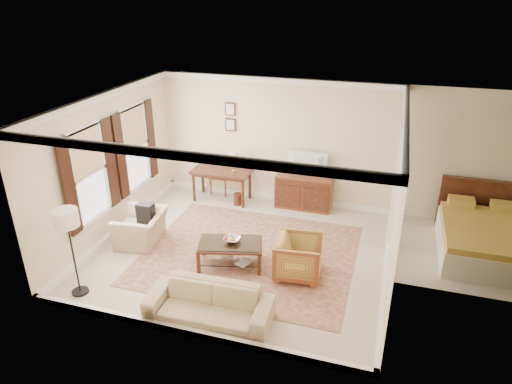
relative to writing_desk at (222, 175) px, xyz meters
The scene contains 21 objects.
room_shell 2.99m from the writing_desk, 59.94° to the right, with size 5.51×5.01×2.91m.
annex_bedroom 5.76m from the writing_desk, ahead, with size 3.00×2.70×2.90m.
window_front 3.27m from the writing_desk, 118.75° to the right, with size 0.12×1.56×1.80m, color #CCB284, non-canonical shape.
window_rear 2.11m from the writing_desk, 142.63° to the right, with size 0.12×1.56×1.80m, color #CCB284, non-canonical shape.
doorway 3.96m from the writing_desk, ahead, with size 0.10×1.12×2.25m, color white, non-canonical shape.
rug 2.61m from the writing_desk, 57.35° to the right, with size 3.95×3.38×0.01m, color maroon.
writing_desk is the anchor object (origin of this frame).
desk_chair 0.41m from the writing_desk, 115.62° to the left, with size 0.45×0.45×1.05m, color brown, non-canonical shape.
desk_lamp 0.48m from the writing_desk, ahead, with size 0.32×0.32×0.50m, color silver, non-canonical shape.
framed_prints 1.36m from the writing_desk, 76.48° to the left, with size 0.25×0.04×0.68m, color #522617, non-canonical shape.
sideboard 1.97m from the writing_desk, ahead, with size 1.28×0.49×0.79m, color brown.
tv 2.04m from the writing_desk, ahead, with size 0.92×0.53×0.12m, color black.
coffee_table 2.85m from the writing_desk, 65.96° to the right, with size 1.27×0.93×0.48m.
fruit_bowl 2.80m from the writing_desk, 65.14° to the right, with size 0.42×0.42×0.10m, color silver.
book_a 2.73m from the writing_desk, 68.53° to the right, with size 0.28×0.04×0.38m, color brown.
book_b 3.02m from the writing_desk, 62.90° to the right, with size 0.28×0.03×0.38m, color brown.
striped_armchair 3.51m from the writing_desk, 46.50° to the right, with size 0.80×0.75×0.82m, color maroon.
club_armchair 2.48m from the writing_desk, 109.28° to the right, with size 0.99×0.65×0.87m, color tan.
backpack 2.36m from the writing_desk, 108.09° to the right, with size 0.32×0.22×0.40m, color black.
sofa 4.33m from the writing_desk, 71.63° to the right, with size 1.93×0.56×0.75m, color tan.
floor_lamp 4.28m from the writing_desk, 103.39° to the right, with size 0.38×0.38×1.56m.
Camera 1 is at (2.51, -7.19, 4.73)m, focal length 32.00 mm.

